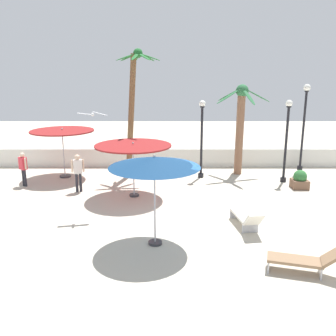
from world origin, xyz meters
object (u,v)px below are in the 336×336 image
at_px(lamp_post_1, 202,135).
at_px(seagull_0, 93,114).
at_px(planter, 300,180).
at_px(palm_tree_0, 133,100).
at_px(lamp_post_2, 305,119).
at_px(lounge_chair_0, 247,217).
at_px(patio_umbrella_0, 155,163).
at_px(lamp_post_0, 287,137).
at_px(patio_umbrella_1, 134,147).
at_px(lounge_chair_1, 305,260).
at_px(guest_0, 78,169).
at_px(palm_tree_1, 241,119).
at_px(patio_umbrella_3, 63,133).
at_px(guest_1, 24,166).

height_order(lamp_post_1, seagull_0, lamp_post_1).
bearing_deg(planter, palm_tree_0, 165.57).
distance_m(lamp_post_2, lounge_chair_0, 9.25).
bearing_deg(patio_umbrella_0, lamp_post_0, 48.60).
bearing_deg(patio_umbrella_1, lamp_post_1, 43.60).
relative_size(patio_umbrella_1, lounge_chair_1, 1.61).
height_order(lounge_chair_1, guest_0, guest_0).
bearing_deg(palm_tree_1, planter, -46.86).
bearing_deg(seagull_0, guest_0, 116.52).
bearing_deg(lamp_post_0, patio_umbrella_3, 175.57).
xyz_separation_m(patio_umbrella_0, lamp_post_0, (5.93, 6.73, -0.42)).
relative_size(palm_tree_0, lamp_post_0, 1.59).
height_order(lamp_post_1, guest_1, lamp_post_1).
bearing_deg(patio_umbrella_1, palm_tree_1, 35.45).
xyz_separation_m(lounge_chair_0, guest_1, (-9.26, 4.78, 0.57)).
distance_m(palm_tree_0, lounge_chair_0, 8.45).
distance_m(patio_umbrella_3, lounge_chair_1, 12.89).
relative_size(guest_1, planter, 1.86).
bearing_deg(lamp_post_2, palm_tree_0, -171.27).
bearing_deg(lounge_chair_0, palm_tree_1, 82.01).
height_order(patio_umbrella_0, guest_1, patio_umbrella_0).
bearing_deg(lounge_chair_0, seagull_0, 165.07).
height_order(lamp_post_2, planter, lamp_post_2).
bearing_deg(patio_umbrella_0, guest_1, 135.99).
xyz_separation_m(lamp_post_0, lounge_chair_1, (-1.96, -8.47, -1.77)).
relative_size(patio_umbrella_0, palm_tree_1, 0.62).
distance_m(palm_tree_0, guest_0, 4.34).
bearing_deg(planter, lamp_post_0, 112.07).
bearing_deg(guest_1, palm_tree_1, 11.94).
bearing_deg(planter, lounge_chair_1, -107.83).
distance_m(lamp_post_0, guest_0, 9.65).
bearing_deg(lamp_post_2, palm_tree_1, -166.75).
xyz_separation_m(patio_umbrella_3, lamp_post_2, (12.26, 1.44, 0.48)).
bearing_deg(lounge_chair_0, guest_0, 149.06).
bearing_deg(seagull_0, patio_umbrella_3, 117.03).
xyz_separation_m(patio_umbrella_0, lounge_chair_0, (3.04, 1.23, -2.20)).
xyz_separation_m(patio_umbrella_0, palm_tree_0, (-1.29, 7.64, 1.20)).
distance_m(lounge_chair_0, planter, 5.55).
relative_size(patio_umbrella_1, palm_tree_1, 0.70).
height_order(lamp_post_0, lamp_post_1, lamp_post_0).
relative_size(lamp_post_0, seagull_0, 3.73).
xyz_separation_m(patio_umbrella_0, guest_0, (-3.52, 5.16, -1.57)).
height_order(palm_tree_0, lounge_chair_0, palm_tree_0).
height_order(patio_umbrella_1, guest_0, patio_umbrella_1).
height_order(guest_0, seagull_0, seagull_0).
distance_m(palm_tree_0, lamp_post_1, 3.72).
xyz_separation_m(lamp_post_1, planter, (4.32, -1.83, -1.73)).
xyz_separation_m(lounge_chair_0, lounge_chair_1, (0.93, -2.98, 0.01)).
distance_m(patio_umbrella_1, lamp_post_1, 4.25).
relative_size(lounge_chair_0, planter, 2.29).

